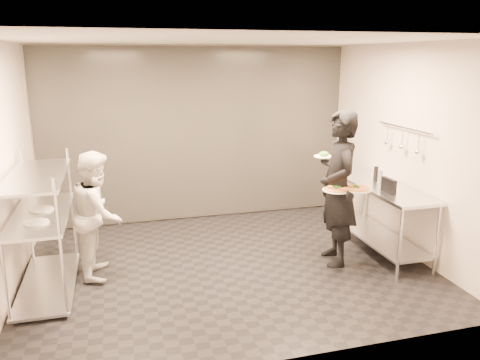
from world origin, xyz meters
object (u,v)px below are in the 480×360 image
object	(u,v)px
bottle_clear	(380,177)
pos_monitor	(389,186)
salad_plate	(324,155)
waiter	(338,189)
bottle_green	(352,165)
pass_rack	(42,225)
pizza_plate_far	(358,189)
prep_counter	(381,206)
bottle_dark	(376,174)
chef	(98,214)
pizza_plate_near	(336,189)

from	to	relation	value
bottle_clear	pos_monitor	bearing A→B (deg)	-105.96
salad_plate	pos_monitor	bearing A→B (deg)	-28.14
waiter	pos_monitor	world-z (taller)	waiter
pos_monitor	bottle_green	world-z (taller)	bottle_green
waiter	bottle_clear	xyz separation A→B (m)	(0.77, 0.28, 0.03)
pass_rack	pizza_plate_far	world-z (taller)	pass_rack
pizza_plate_far	pass_rack	bearing A→B (deg)	173.73
prep_counter	bottle_clear	world-z (taller)	bottle_clear
pos_monitor	bottle_dark	distance (m)	0.58
pass_rack	pizza_plate_far	bearing A→B (deg)	-6.27
chef	bottle_clear	xyz separation A→B (m)	(3.72, -0.17, 0.25)
prep_counter	pos_monitor	distance (m)	0.52
pos_monitor	pizza_plate_far	bearing A→B (deg)	-171.62
bottle_green	bottle_dark	xyz separation A→B (m)	(0.07, -0.56, -0.01)
pass_rack	pizza_plate_far	distance (m)	3.75
salad_plate	bottle_clear	world-z (taller)	salad_plate
bottle_dark	salad_plate	bearing A→B (deg)	-169.52
pass_rack	bottle_clear	bearing A→B (deg)	0.91
waiter	salad_plate	world-z (taller)	waiter
pos_monitor	bottle_green	distance (m)	1.12
pass_rack	waiter	size ratio (longest dim) A/B	0.81
bottle_clear	bottle_dark	size ratio (longest dim) A/B	0.95
pass_rack	pos_monitor	size ratio (longest dim) A/B	6.06
bottle_green	bottle_dark	bearing A→B (deg)	-82.61
waiter	salad_plate	xyz separation A→B (m)	(-0.08, 0.29, 0.38)
pass_rack	prep_counter	world-z (taller)	pass_rack
pizza_plate_near	bottle_dark	world-z (taller)	bottle_dark
chef	bottle_dark	xyz separation A→B (m)	(3.76, -0.00, 0.25)
pass_rack	pizza_plate_far	xyz separation A→B (m)	(3.71, -0.41, 0.27)
prep_counter	bottle_green	bearing A→B (deg)	93.30
waiter	bottle_clear	bearing A→B (deg)	118.41
chef	pizza_plate_far	bearing A→B (deg)	-96.87
prep_counter	pizza_plate_far	size ratio (longest dim) A/B	5.29
pizza_plate_far	chef	bearing A→B (deg)	168.20
pass_rack	prep_counter	xyz separation A→B (m)	(4.33, 0.00, -0.14)
salad_plate	bottle_clear	distance (m)	0.92
salad_plate	pos_monitor	xyz separation A→B (m)	(0.74, -0.39, -0.36)
salad_plate	bottle_green	distance (m)	1.14
bottle_dark	prep_counter	bearing A→B (deg)	-96.38
pass_rack	bottle_green	distance (m)	4.37
waiter	bottle_dark	xyz separation A→B (m)	(0.81, 0.45, 0.03)
salad_plate	pass_rack	bearing A→B (deg)	-178.72
bottle_green	bottle_dark	size ratio (longest dim) A/B	1.12
pass_rack	pos_monitor	xyz separation A→B (m)	(4.21, -0.32, 0.25)
chef	pos_monitor	bearing A→B (deg)	-93.89
pos_monitor	chef	bearing A→B (deg)	169.20
prep_counter	waiter	xyz separation A→B (m)	(-0.78, -0.22, 0.37)
bottle_dark	bottle_clear	bearing A→B (deg)	-101.88
pass_rack	bottle_dark	xyz separation A→B (m)	(4.36, 0.24, 0.26)
pass_rack	bottle_green	xyz separation A→B (m)	(4.28, 0.80, 0.27)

